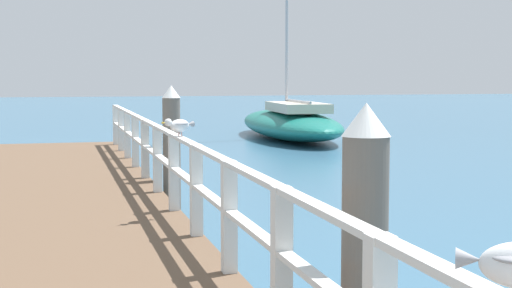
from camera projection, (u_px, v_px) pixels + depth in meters
name	position (u px, v px, depth m)	size (l,w,h in m)	color
pier_deck	(62.00, 237.00, 9.22)	(2.86, 20.24, 0.53)	brown
pier_railing	(174.00, 163.00, 9.48)	(0.12, 18.76, 0.95)	silver
dock_piling_near	(364.00, 270.00, 4.64)	(0.29, 0.29, 2.03)	#6B6056
dock_piling_far	(172.00, 149.00, 12.24)	(0.29, 0.29, 2.03)	#6B6056
seagull_background	(179.00, 125.00, 8.97)	(0.42, 0.30, 0.21)	white
boat_2	(290.00, 123.00, 26.58)	(3.16, 9.05, 10.74)	#197266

